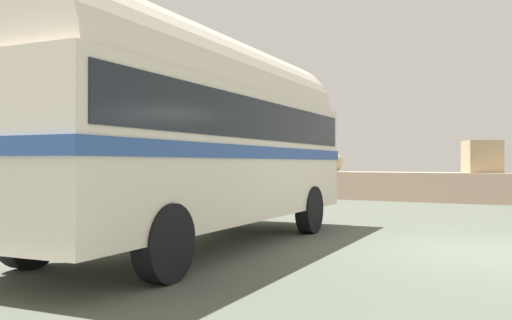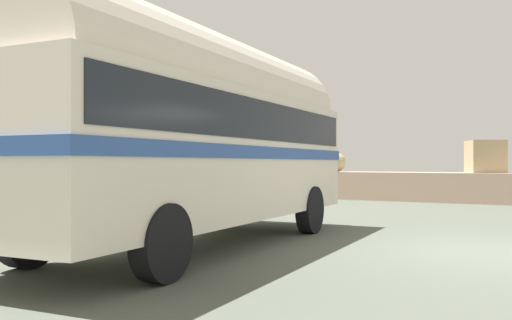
# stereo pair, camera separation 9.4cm
# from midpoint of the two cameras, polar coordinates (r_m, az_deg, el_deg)

# --- Properties ---
(ground) EXTENTS (32.00, 26.00, 0.02)m
(ground) POSITION_cam_midpoint_polar(r_m,az_deg,el_deg) (9.85, 23.45, -8.73)
(ground) COLOR #50564B
(vintage_coach) EXTENTS (3.16, 8.76, 3.70)m
(vintage_coach) POSITION_cam_midpoint_polar(r_m,az_deg,el_deg) (9.56, -5.78, 3.25)
(vintage_coach) COLOR black
(vintage_coach) RESTS_ON ground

